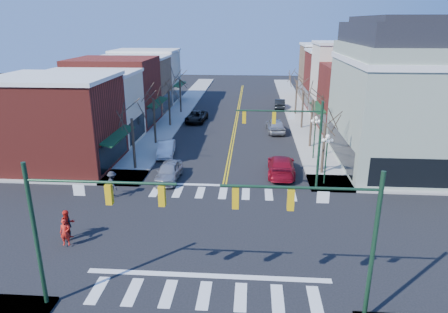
% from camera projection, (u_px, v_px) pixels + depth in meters
% --- Properties ---
extents(ground, '(160.00, 160.00, 0.00)m').
position_uv_depth(ground, '(216.00, 233.00, 25.53)').
color(ground, black).
rests_on(ground, ground).
extents(sidewalk_left, '(3.50, 70.00, 0.15)m').
position_uv_depth(sidewalk_left, '(155.00, 141.00, 45.00)').
color(sidewalk_left, '#9E9B93').
rests_on(sidewalk_left, ground).
extents(sidewalk_right, '(3.50, 70.00, 0.15)m').
position_uv_depth(sidewalk_right, '(312.00, 144.00, 43.81)').
color(sidewalk_right, '#9E9B93').
rests_on(sidewalk_right, ground).
extents(bldg_left_brick_a, '(10.00, 8.50, 8.00)m').
position_uv_depth(bldg_left_brick_a, '(58.00, 123.00, 36.41)').
color(bldg_left_brick_a, maroon).
rests_on(bldg_left_brick_a, ground).
extents(bldg_left_stucco_a, '(10.00, 7.00, 7.50)m').
position_uv_depth(bldg_left_stucco_a, '(91.00, 109.00, 43.81)').
color(bldg_left_stucco_a, beige).
rests_on(bldg_left_stucco_a, ground).
extents(bldg_left_brick_b, '(10.00, 9.00, 8.50)m').
position_uv_depth(bldg_left_brick_b, '(115.00, 92.00, 51.21)').
color(bldg_left_brick_b, maroon).
rests_on(bldg_left_brick_b, ground).
extents(bldg_left_tan, '(10.00, 7.50, 7.80)m').
position_uv_depth(bldg_left_tan, '(134.00, 85.00, 59.12)').
color(bldg_left_tan, '#9D7956').
rests_on(bldg_left_tan, ground).
extents(bldg_left_stucco_b, '(10.00, 8.00, 8.20)m').
position_uv_depth(bldg_left_stucco_b, '(147.00, 77.00, 66.38)').
color(bldg_left_stucco_b, beige).
rests_on(bldg_left_stucco_b, ground).
extents(bldg_right_brick_a, '(10.00, 8.50, 8.00)m').
position_uv_depth(bldg_right_brick_a, '(365.00, 100.00, 47.52)').
color(bldg_right_brick_a, maroon).
rests_on(bldg_right_brick_a, ground).
extents(bldg_right_stucco, '(10.00, 7.00, 10.00)m').
position_uv_depth(bldg_right_stucco, '(351.00, 82.00, 54.53)').
color(bldg_right_stucco, beige).
rests_on(bldg_right_stucco, ground).
extents(bldg_right_brick_b, '(10.00, 8.00, 8.50)m').
position_uv_depth(bldg_right_brick_b, '(339.00, 80.00, 61.85)').
color(bldg_right_brick_b, maroon).
rests_on(bldg_right_brick_b, ground).
extents(bldg_right_tan, '(10.00, 8.00, 9.00)m').
position_uv_depth(bldg_right_tan, '(330.00, 72.00, 69.33)').
color(bldg_right_tan, '#9D7956').
rests_on(bldg_right_tan, ground).
extents(victorian_corner, '(12.25, 14.25, 13.30)m').
position_uv_depth(victorian_corner, '(412.00, 94.00, 35.97)').
color(victorian_corner, '#909E89').
rests_on(victorian_corner, ground).
extents(traffic_mast_near_left, '(6.60, 0.28, 7.20)m').
position_uv_depth(traffic_mast_near_left, '(73.00, 217.00, 17.41)').
color(traffic_mast_near_left, '#14331E').
rests_on(traffic_mast_near_left, ground).
extents(traffic_mast_near_right, '(6.60, 0.28, 7.20)m').
position_uv_depth(traffic_mast_near_right, '(331.00, 226.00, 16.65)').
color(traffic_mast_near_right, '#14331E').
rests_on(traffic_mast_near_right, ground).
extents(traffic_mast_far_right, '(6.60, 0.28, 7.20)m').
position_uv_depth(traffic_mast_far_right, '(296.00, 133.00, 30.63)').
color(traffic_mast_far_right, '#14331E').
rests_on(traffic_mast_far_right, ground).
extents(lamppost_corner, '(0.36, 0.36, 4.33)m').
position_uv_depth(lamppost_corner, '(327.00, 151.00, 32.05)').
color(lamppost_corner, '#14331E').
rests_on(lamppost_corner, ground).
extents(lamppost_midblock, '(0.36, 0.36, 4.33)m').
position_uv_depth(lamppost_midblock, '(315.00, 130.00, 38.19)').
color(lamppost_midblock, '#14331E').
rests_on(lamppost_midblock, ground).
extents(tree_left_a, '(0.24, 0.24, 4.76)m').
position_uv_depth(tree_left_a, '(134.00, 144.00, 35.73)').
color(tree_left_a, '#382B21').
rests_on(tree_left_a, ground).
extents(tree_left_b, '(0.24, 0.24, 5.04)m').
position_uv_depth(tree_left_b, '(155.00, 122.00, 43.25)').
color(tree_left_b, '#382B21').
rests_on(tree_left_b, ground).
extents(tree_left_c, '(0.24, 0.24, 4.55)m').
position_uv_depth(tree_left_c, '(169.00, 109.00, 50.89)').
color(tree_left_c, '#382B21').
rests_on(tree_left_c, ground).
extents(tree_left_d, '(0.24, 0.24, 4.90)m').
position_uv_depth(tree_left_d, '(180.00, 96.00, 58.39)').
color(tree_left_d, '#382B21').
rests_on(tree_left_d, ground).
extents(tree_right_a, '(0.24, 0.24, 4.62)m').
position_uv_depth(tree_right_a, '(323.00, 149.00, 34.61)').
color(tree_right_a, '#382B21').
rests_on(tree_right_a, ground).
extents(tree_right_b, '(0.24, 0.24, 5.18)m').
position_uv_depth(tree_right_b, '(311.00, 124.00, 42.08)').
color(tree_right_b, '#382B21').
rests_on(tree_right_b, ground).
extents(tree_right_c, '(0.24, 0.24, 4.83)m').
position_uv_depth(tree_right_c, '(302.00, 110.00, 49.70)').
color(tree_right_c, '#382B21').
rests_on(tree_right_c, ground).
extents(tree_right_d, '(0.24, 0.24, 4.97)m').
position_uv_depth(tree_right_d, '(296.00, 98.00, 57.23)').
color(tree_right_d, '#382B21').
rests_on(tree_right_d, ground).
extents(car_left_near, '(1.98, 4.60, 1.55)m').
position_uv_depth(car_left_near, '(169.00, 172.00, 33.77)').
color(car_left_near, '#A7A7AC').
rests_on(car_left_near, ground).
extents(car_left_mid, '(1.97, 4.47, 1.43)m').
position_uv_depth(car_left_mid, '(166.00, 149.00, 40.08)').
color(car_left_mid, white).
rests_on(car_left_mid, ground).
extents(car_left_far, '(2.79, 5.38, 1.45)m').
position_uv_depth(car_left_far, '(197.00, 117.00, 53.59)').
color(car_left_far, black).
rests_on(car_left_far, ground).
extents(car_right_near, '(2.52, 5.79, 1.66)m').
position_uv_depth(car_right_near, '(281.00, 166.00, 35.00)').
color(car_right_near, maroon).
rests_on(car_right_near, ground).
extents(car_right_mid, '(2.45, 5.21, 1.72)m').
position_uv_depth(car_right_mid, '(275.00, 125.00, 48.49)').
color(car_right_mid, '#ACACB1').
rests_on(car_right_mid, ground).
extents(car_right_far, '(1.75, 4.52, 1.47)m').
position_uv_depth(car_right_far, '(280.00, 104.00, 62.08)').
color(car_right_far, black).
rests_on(car_right_far, ground).
extents(pedestrian_red_a, '(0.65, 0.47, 1.65)m').
position_uv_depth(pedestrian_red_a, '(65.00, 232.00, 23.59)').
color(pedestrian_red_a, red).
rests_on(pedestrian_red_a, sidewalk_left).
extents(pedestrian_red_b, '(1.10, 1.17, 1.91)m').
position_uv_depth(pedestrian_red_b, '(68.00, 225.00, 24.22)').
color(pedestrian_red_b, red).
rests_on(pedestrian_red_b, sidewalk_left).
extents(pedestrian_dark_a, '(1.06, 1.00, 1.76)m').
position_uv_depth(pedestrian_dark_a, '(67.00, 224.00, 24.48)').
color(pedestrian_dark_a, '#22212A').
rests_on(pedestrian_dark_a, sidewalk_left).
extents(pedestrian_dark_b, '(1.38, 1.42, 1.95)m').
position_uv_depth(pedestrian_dark_b, '(112.00, 184.00, 30.34)').
color(pedestrian_dark_b, black).
rests_on(pedestrian_dark_b, sidewalk_left).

